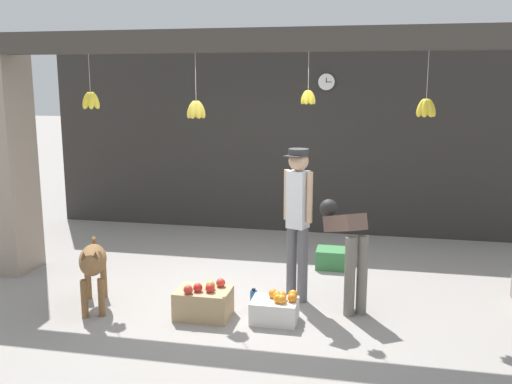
{
  "coord_description": "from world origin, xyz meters",
  "views": [
    {
      "loc": [
        1.32,
        -5.9,
        2.37
      ],
      "look_at": [
        0.0,
        0.43,
        1.1
      ],
      "focal_mm": 40.0,
      "sensor_mm": 36.0,
      "label": 1
    }
  ],
  "objects_px": {
    "shopkeeper": "(298,213)",
    "fruit_crate_oranges": "(276,309)",
    "produce_box_green": "(333,258)",
    "worker_stooping": "(346,241)",
    "wall_clock": "(326,82)",
    "fruit_crate_apples": "(204,302)",
    "dog": "(93,263)",
    "water_bottle": "(254,300)"
  },
  "relations": [
    {
      "from": "shopkeeper",
      "to": "wall_clock",
      "type": "bearing_deg",
      "value": -67.58
    },
    {
      "from": "shopkeeper",
      "to": "wall_clock",
      "type": "relative_size",
      "value": 6.38
    },
    {
      "from": "fruit_crate_apples",
      "to": "wall_clock",
      "type": "distance_m",
      "value": 4.24
    },
    {
      "from": "produce_box_green",
      "to": "wall_clock",
      "type": "relative_size",
      "value": 1.58
    },
    {
      "from": "worker_stooping",
      "to": "produce_box_green",
      "type": "height_order",
      "value": "worker_stooping"
    },
    {
      "from": "shopkeeper",
      "to": "fruit_crate_oranges",
      "type": "bearing_deg",
      "value": 100.84
    },
    {
      "from": "fruit_crate_oranges",
      "to": "worker_stooping",
      "type": "bearing_deg",
      "value": 39.63
    },
    {
      "from": "worker_stooping",
      "to": "produce_box_green",
      "type": "bearing_deg",
      "value": 69.47
    },
    {
      "from": "shopkeeper",
      "to": "produce_box_green",
      "type": "xyz_separation_m",
      "value": [
        0.3,
        1.22,
        -0.87
      ]
    },
    {
      "from": "shopkeeper",
      "to": "wall_clock",
      "type": "distance_m",
      "value": 3.19
    },
    {
      "from": "fruit_crate_oranges",
      "to": "produce_box_green",
      "type": "distance_m",
      "value": 1.87
    },
    {
      "from": "fruit_crate_oranges",
      "to": "produce_box_green",
      "type": "height_order",
      "value": "fruit_crate_oranges"
    },
    {
      "from": "dog",
      "to": "fruit_crate_oranges",
      "type": "height_order",
      "value": "dog"
    },
    {
      "from": "fruit_crate_oranges",
      "to": "dog",
      "type": "bearing_deg",
      "value": -178.18
    },
    {
      "from": "water_bottle",
      "to": "wall_clock",
      "type": "height_order",
      "value": "wall_clock"
    },
    {
      "from": "fruit_crate_oranges",
      "to": "fruit_crate_apples",
      "type": "relative_size",
      "value": 0.84
    },
    {
      "from": "water_bottle",
      "to": "shopkeeper",
      "type": "bearing_deg",
      "value": 40.54
    },
    {
      "from": "shopkeeper",
      "to": "wall_clock",
      "type": "height_order",
      "value": "wall_clock"
    },
    {
      "from": "fruit_crate_apples",
      "to": "shopkeeper",
      "type": "bearing_deg",
      "value": 36.45
    },
    {
      "from": "fruit_crate_oranges",
      "to": "fruit_crate_apples",
      "type": "bearing_deg",
      "value": -177.25
    },
    {
      "from": "fruit_crate_oranges",
      "to": "water_bottle",
      "type": "distance_m",
      "value": 0.38
    },
    {
      "from": "shopkeeper",
      "to": "fruit_crate_oranges",
      "type": "relative_size",
      "value": 3.65
    },
    {
      "from": "shopkeeper",
      "to": "produce_box_green",
      "type": "distance_m",
      "value": 1.52
    },
    {
      "from": "dog",
      "to": "fruit_crate_oranges",
      "type": "relative_size",
      "value": 2.11
    },
    {
      "from": "wall_clock",
      "to": "dog",
      "type": "bearing_deg",
      "value": -120.47
    },
    {
      "from": "fruit_crate_oranges",
      "to": "produce_box_green",
      "type": "bearing_deg",
      "value": 76.67
    },
    {
      "from": "fruit_crate_apples",
      "to": "produce_box_green",
      "type": "xyz_separation_m",
      "value": [
        1.17,
        1.86,
        -0.03
      ]
    },
    {
      "from": "shopkeeper",
      "to": "fruit_crate_oranges",
      "type": "height_order",
      "value": "shopkeeper"
    },
    {
      "from": "produce_box_green",
      "to": "water_bottle",
      "type": "height_order",
      "value": "produce_box_green"
    },
    {
      "from": "wall_clock",
      "to": "fruit_crate_apples",
      "type": "bearing_deg",
      "value": -104.28
    },
    {
      "from": "worker_stooping",
      "to": "wall_clock",
      "type": "xyz_separation_m",
      "value": [
        -0.49,
        2.94,
        1.63
      ]
    },
    {
      "from": "fruit_crate_apples",
      "to": "water_bottle",
      "type": "relative_size",
      "value": 2.39
    },
    {
      "from": "worker_stooping",
      "to": "water_bottle",
      "type": "distance_m",
      "value": 1.15
    },
    {
      "from": "fruit_crate_oranges",
      "to": "wall_clock",
      "type": "bearing_deg",
      "value": 87.39
    },
    {
      "from": "worker_stooping",
      "to": "fruit_crate_oranges",
      "type": "height_order",
      "value": "worker_stooping"
    },
    {
      "from": "shopkeeper",
      "to": "worker_stooping",
      "type": "distance_m",
      "value": 0.59
    },
    {
      "from": "fruit_crate_oranges",
      "to": "water_bottle",
      "type": "height_order",
      "value": "fruit_crate_oranges"
    },
    {
      "from": "fruit_crate_oranges",
      "to": "produce_box_green",
      "type": "relative_size",
      "value": 1.11
    },
    {
      "from": "fruit_crate_apples",
      "to": "wall_clock",
      "type": "xyz_separation_m",
      "value": [
        0.9,
        3.52,
        2.2
      ]
    },
    {
      "from": "shopkeeper",
      "to": "fruit_crate_oranges",
      "type": "xyz_separation_m",
      "value": [
        -0.13,
        -0.61,
        -0.85
      ]
    },
    {
      "from": "shopkeeper",
      "to": "fruit_crate_apples",
      "type": "xyz_separation_m",
      "value": [
        -0.87,
        -0.64,
        -0.83
      ]
    },
    {
      "from": "worker_stooping",
      "to": "dog",
      "type": "bearing_deg",
      "value": 162.83
    }
  ]
}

